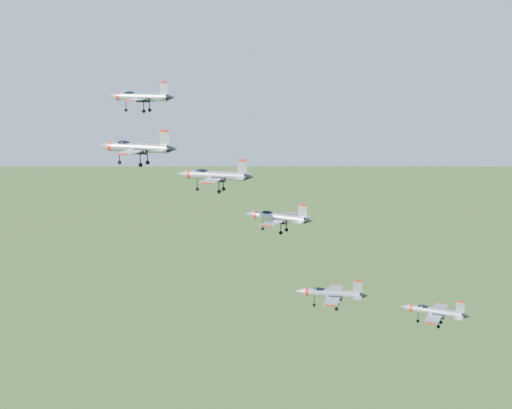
# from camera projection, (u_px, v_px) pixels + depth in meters

# --- Properties ---
(jet_lead) EXTENTS (13.04, 10.80, 3.48)m
(jet_lead) POSITION_uv_depth(u_px,v_px,m) (140.00, 97.00, 124.91)
(jet_lead) COLOR #A4AAB0
(jet_left_high) EXTENTS (13.24, 10.90, 3.54)m
(jet_left_high) POSITION_uv_depth(u_px,v_px,m) (214.00, 175.00, 115.66)
(jet_left_high) COLOR #A4AAB0
(jet_right_high) EXTENTS (11.68, 9.67, 3.12)m
(jet_right_high) POSITION_uv_depth(u_px,v_px,m) (136.00, 147.00, 94.32)
(jet_right_high) COLOR #A4AAB0
(jet_left_low) EXTENTS (12.63, 10.69, 3.41)m
(jet_left_low) POSITION_uv_depth(u_px,v_px,m) (277.00, 217.00, 120.74)
(jet_left_low) COLOR #A4AAB0
(jet_right_low) EXTENTS (10.55, 8.67, 2.83)m
(jet_right_low) POSITION_uv_depth(u_px,v_px,m) (330.00, 293.00, 101.62)
(jet_right_low) COLOR #A4AAB0
(jet_trail) EXTENTS (10.57, 8.91, 2.84)m
(jet_trail) POSITION_uv_depth(u_px,v_px,m) (434.00, 311.00, 108.01)
(jet_trail) COLOR #A4AAB0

